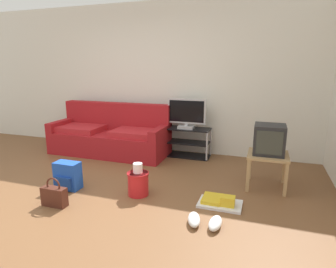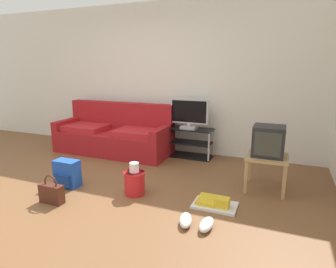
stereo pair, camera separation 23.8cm
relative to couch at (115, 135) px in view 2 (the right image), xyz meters
name	(u,v)px [view 2 (the right image)]	position (x,y,z in m)	size (l,w,h in m)	color
ground_plane	(75,200)	(0.62, -1.88, -0.33)	(9.00, 9.80, 0.02)	brown
wall_back	(157,78)	(0.62, 0.57, 1.03)	(9.00, 0.10, 2.70)	silver
couch	(115,135)	(0.00, 0.00, 0.00)	(2.14, 0.82, 0.90)	maroon
tv_stand	(189,142)	(1.38, 0.25, -0.07)	(0.83, 0.38, 0.51)	black
flat_tv	(189,114)	(1.38, 0.23, 0.44)	(0.67, 0.22, 0.52)	#B2B2B7
side_table	(267,161)	(2.74, -0.72, 0.06)	(0.51, 0.51, 0.46)	tan
crt_tv	(269,141)	(2.74, -0.70, 0.33)	(0.38, 0.37, 0.38)	#232326
backpack	(67,174)	(0.28, -1.61, -0.15)	(0.33, 0.25, 0.36)	blue
handbag	(52,193)	(0.44, -2.06, -0.20)	(0.30, 0.11, 0.35)	#4C2319
cleaning_bucket	(135,181)	(1.23, -1.48, -0.15)	(0.27, 0.27, 0.41)	red
sneakers_pair	(196,222)	(2.16, -1.91, -0.28)	(0.38, 0.31, 0.09)	white
floor_tray	(214,203)	(2.23, -1.43, -0.28)	(0.50, 0.33, 0.14)	silver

